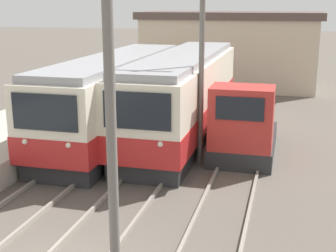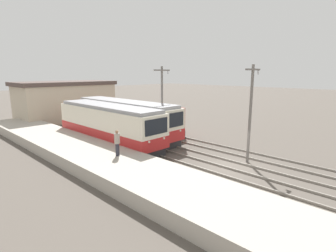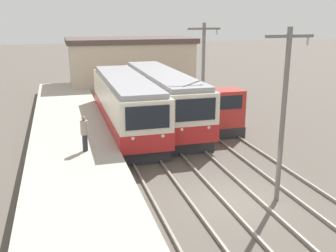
# 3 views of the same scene
# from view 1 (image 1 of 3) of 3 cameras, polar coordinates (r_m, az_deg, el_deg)

# --- Properties ---
(commuter_train_left) EXTENTS (2.84, 12.89, 3.66)m
(commuter_train_left) POSITION_cam_1_polar(r_m,az_deg,el_deg) (21.06, -6.24, 3.15)
(commuter_train_left) COLOR #28282B
(commuter_train_left) RESTS_ON ground
(commuter_train_center) EXTENTS (2.84, 13.82, 3.72)m
(commuter_train_center) POSITION_cam_1_polar(r_m,az_deg,el_deg) (21.43, 1.97, 3.50)
(commuter_train_center) COLOR #28282B
(commuter_train_center) RESTS_ON ground
(shunting_locomotive) EXTENTS (2.40, 5.15, 3.00)m
(shunting_locomotive) POSITION_cam_1_polar(r_m,az_deg,el_deg) (18.88, 9.34, 0.15)
(shunting_locomotive) COLOR #28282B
(shunting_locomotive) RESTS_ON ground
(catenary_mast_near) EXTENTS (2.00, 0.20, 7.06)m
(catenary_mast_near) POSITION_cam_1_polar(r_m,az_deg,el_deg) (8.53, -6.93, 0.69)
(catenary_mast_near) COLOR slate
(catenary_mast_near) RESTS_ON ground
(catenary_mast_mid) EXTENTS (2.00, 0.20, 7.06)m
(catenary_mast_mid) POSITION_cam_1_polar(r_m,az_deg,el_deg) (17.02, 4.13, 7.79)
(catenary_mast_mid) COLOR slate
(catenary_mast_mid) RESTS_ON ground
(station_building) EXTENTS (12.60, 6.30, 5.31)m
(station_building) POSITION_cam_1_polar(r_m,az_deg,el_deg) (34.57, 7.56, 9.28)
(station_building) COLOR beige
(station_building) RESTS_ON ground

